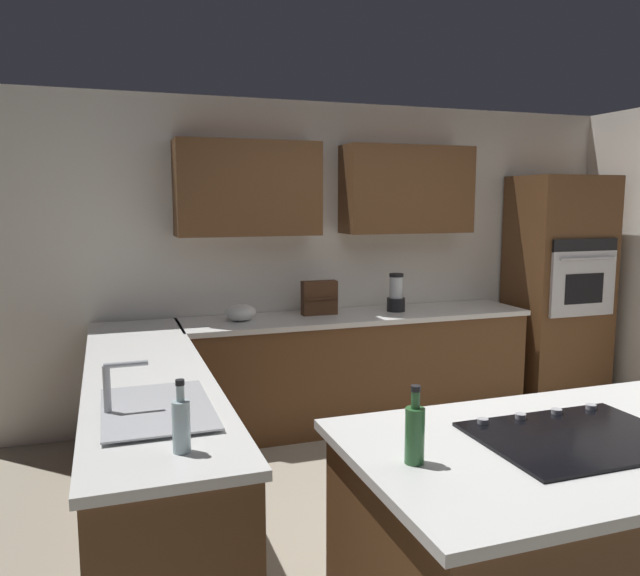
% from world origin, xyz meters
% --- Properties ---
extents(ground_plane, '(14.00, 14.00, 0.00)m').
position_xyz_m(ground_plane, '(0.00, 0.00, 0.00)').
color(ground_plane, '#9E937F').
extents(wall_back, '(6.00, 0.44, 2.60)m').
position_xyz_m(wall_back, '(0.07, -2.04, 1.45)').
color(wall_back, white).
rests_on(wall_back, ground).
extents(lower_cabinets_back, '(2.80, 0.60, 0.86)m').
position_xyz_m(lower_cabinets_back, '(0.10, -1.72, 0.43)').
color(lower_cabinets_back, brown).
rests_on(lower_cabinets_back, ground).
extents(countertop_back, '(2.84, 0.64, 0.04)m').
position_xyz_m(countertop_back, '(0.10, -1.72, 0.88)').
color(countertop_back, silver).
rests_on(countertop_back, lower_cabinets_back).
extents(lower_cabinets_side, '(0.60, 2.90, 0.86)m').
position_xyz_m(lower_cabinets_side, '(1.82, -0.55, 0.43)').
color(lower_cabinets_side, brown).
rests_on(lower_cabinets_side, ground).
extents(countertop_side, '(0.64, 2.94, 0.04)m').
position_xyz_m(countertop_side, '(1.82, -0.55, 0.88)').
color(countertop_side, silver).
rests_on(countertop_side, lower_cabinets_side).
extents(island_base, '(1.69, 0.98, 0.86)m').
position_xyz_m(island_base, '(0.32, 1.03, 0.43)').
color(island_base, brown).
rests_on(island_base, ground).
extents(island_top, '(1.77, 1.06, 0.04)m').
position_xyz_m(island_top, '(0.32, 1.03, 0.88)').
color(island_top, silver).
rests_on(island_top, island_base).
extents(wall_oven, '(0.80, 0.66, 2.02)m').
position_xyz_m(wall_oven, '(-1.85, -1.72, 1.01)').
color(wall_oven, brown).
rests_on(wall_oven, ground).
extents(sink_unit, '(0.46, 0.70, 0.23)m').
position_xyz_m(sink_unit, '(1.83, 0.18, 0.92)').
color(sink_unit, '#515456').
rests_on(sink_unit, countertop_side).
extents(cooktop, '(0.76, 0.56, 0.03)m').
position_xyz_m(cooktop, '(0.32, 1.02, 0.91)').
color(cooktop, black).
rests_on(cooktop, island_top).
extents(blender, '(0.15, 0.15, 0.31)m').
position_xyz_m(blender, '(-0.25, -1.74, 1.03)').
color(blender, black).
rests_on(blender, countertop_back).
extents(mixing_bowl, '(0.24, 0.24, 0.13)m').
position_xyz_m(mixing_bowl, '(1.05, -1.74, 0.96)').
color(mixing_bowl, white).
rests_on(mixing_bowl, countertop_back).
extents(spice_rack, '(0.28, 0.11, 0.27)m').
position_xyz_m(spice_rack, '(0.40, -1.80, 1.04)').
color(spice_rack, '#472B19').
rests_on(spice_rack, countertop_back).
extents(dish_soap_bottle, '(0.07, 0.07, 0.27)m').
position_xyz_m(dish_soap_bottle, '(1.77, 0.66, 1.01)').
color(dish_soap_bottle, silver).
rests_on(dish_soap_bottle, countertop_side).
extents(oil_bottle, '(0.07, 0.07, 0.28)m').
position_xyz_m(oil_bottle, '(1.02, 1.02, 1.01)').
color(oil_bottle, '#336B38').
rests_on(oil_bottle, island_top).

